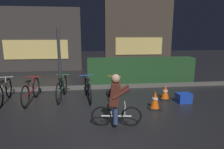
# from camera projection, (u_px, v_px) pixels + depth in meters

# --- Properties ---
(ground_plane) EXTENTS (40.00, 40.00, 0.00)m
(ground_plane) POSITION_uv_depth(u_px,v_px,m) (107.00, 109.00, 5.44)
(ground_plane) COLOR black
(sidewalk_curb) EXTENTS (12.00, 0.24, 0.12)m
(sidewalk_curb) POSITION_uv_depth(u_px,v_px,m) (103.00, 87.00, 7.57)
(sidewalk_curb) COLOR #56544F
(sidewalk_curb) RESTS_ON ground
(hedge_row) EXTENTS (4.80, 0.70, 1.11)m
(hedge_row) POSITION_uv_depth(u_px,v_px,m) (141.00, 70.00, 8.54)
(hedge_row) COLOR #214723
(hedge_row) RESTS_ON ground
(storefront_left) EXTENTS (5.14, 0.54, 3.66)m
(storefront_left) POSITION_uv_depth(u_px,v_px,m) (37.00, 40.00, 10.99)
(storefront_left) COLOR #383330
(storefront_left) RESTS_ON ground
(storefront_right) EXTENTS (4.39, 0.54, 4.79)m
(storefront_right) POSITION_uv_depth(u_px,v_px,m) (138.00, 31.00, 12.25)
(storefront_right) COLOR #42382D
(storefront_right) RESTS_ON ground
(street_post) EXTENTS (0.10, 0.10, 2.31)m
(street_post) POSITION_uv_depth(u_px,v_px,m) (60.00, 64.00, 6.21)
(street_post) COLOR #2D2D33
(street_post) RESTS_ON ground
(parked_bike_leftmost) EXTENTS (0.46, 1.65, 0.77)m
(parked_bike_leftmost) POSITION_uv_depth(u_px,v_px,m) (4.00, 91.00, 5.98)
(parked_bike_leftmost) COLOR black
(parked_bike_leftmost) RESTS_ON ground
(parked_bike_left_mid) EXTENTS (0.46, 1.68, 0.77)m
(parked_bike_left_mid) POSITION_uv_depth(u_px,v_px,m) (31.00, 91.00, 6.01)
(parked_bike_left_mid) COLOR black
(parked_bike_left_mid) RESTS_ON ground
(parked_bike_center_left) EXTENTS (0.46, 1.69, 0.78)m
(parked_bike_center_left) POSITION_uv_depth(u_px,v_px,m) (62.00, 88.00, 6.32)
(parked_bike_center_left) COLOR black
(parked_bike_center_left) RESTS_ON ground
(parked_bike_center_right) EXTENTS (0.46, 1.67, 0.77)m
(parked_bike_center_right) POSITION_uv_depth(u_px,v_px,m) (88.00, 89.00, 6.25)
(parked_bike_center_right) COLOR black
(parked_bike_center_right) RESTS_ON ground
(parked_bike_right_mid) EXTENTS (0.47, 1.49, 0.70)m
(parked_bike_right_mid) POSITION_uv_depth(u_px,v_px,m) (113.00, 88.00, 6.46)
(parked_bike_right_mid) COLOR black
(parked_bike_right_mid) RESTS_ON ground
(traffic_cone_near) EXTENTS (0.36, 0.36, 0.54)m
(traffic_cone_near) POSITION_uv_depth(u_px,v_px,m) (155.00, 100.00, 5.44)
(traffic_cone_near) COLOR black
(traffic_cone_near) RESTS_ON ground
(traffic_cone_far) EXTENTS (0.36, 0.36, 0.49)m
(traffic_cone_far) POSITION_uv_depth(u_px,v_px,m) (165.00, 92.00, 6.28)
(traffic_cone_far) COLOR black
(traffic_cone_far) RESTS_ON ground
(blue_crate) EXTENTS (0.47, 0.36, 0.30)m
(blue_crate) POSITION_uv_depth(u_px,v_px,m) (184.00, 98.00, 5.98)
(blue_crate) COLOR #193DB7
(blue_crate) RESTS_ON ground
(cyclist) EXTENTS (1.18, 0.57, 1.25)m
(cyclist) POSITION_uv_depth(u_px,v_px,m) (115.00, 100.00, 4.36)
(cyclist) COLOR black
(cyclist) RESTS_ON ground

